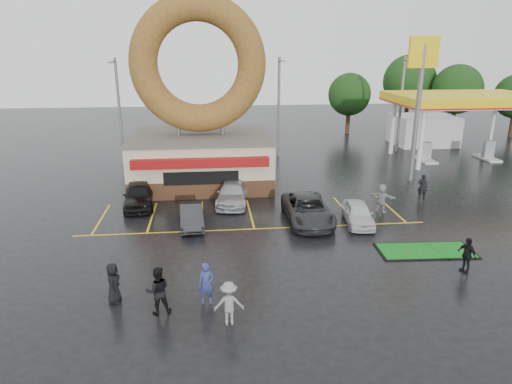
{
  "coord_description": "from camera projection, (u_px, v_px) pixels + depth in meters",
  "views": [
    {
      "loc": [
        -2.39,
        -20.48,
        9.89
      ],
      "look_at": [
        0.1,
        3.4,
        2.2
      ],
      "focal_mm": 32.0,
      "sensor_mm": 36.0,
      "label": 1
    }
  ],
  "objects": [
    {
      "name": "streetlight_left",
      "position": [
        119.0,
        109.0,
        39.07
      ],
      "size": [
        0.4,
        2.21,
        9.0
      ],
      "color": "slate",
      "rests_on": "ground"
    },
    {
      "name": "car_dgrey",
      "position": [
        191.0,
        216.0,
        26.17
      ],
      "size": [
        1.53,
        3.77,
        1.21
      ],
      "primitive_type": "imported",
      "rotation": [
        0.0,
        0.0,
        0.07
      ],
      "color": "#2A2A2C",
      "rests_on": "ground"
    },
    {
      "name": "shell_sign",
      "position": [
        421.0,
        83.0,
        33.04
      ],
      "size": [
        2.2,
        0.36,
        10.6
      ],
      "color": "slate",
      "rests_on": "ground"
    },
    {
      "name": "person_cameraman",
      "position": [
        467.0,
        255.0,
        20.75
      ],
      "size": [
        0.71,
        1.06,
        1.67
      ],
      "primitive_type": "imported",
      "rotation": [
        0.0,
        0.0,
        -1.23
      ],
      "color": "black",
      "rests_on": "ground"
    },
    {
      "name": "car_black",
      "position": [
        138.0,
        195.0,
        29.3
      ],
      "size": [
        2.31,
        4.74,
        1.56
      ],
      "primitive_type": "imported",
      "rotation": [
        0.0,
        0.0,
        0.11
      ],
      "color": "black",
      "rests_on": "ground"
    },
    {
      "name": "car_white",
      "position": [
        358.0,
        213.0,
        26.45
      ],
      "size": [
        1.94,
        3.89,
        1.27
      ],
      "primitive_type": "imported",
      "rotation": [
        0.0,
        0.0,
        -0.12
      ],
      "color": "silver",
      "rests_on": "ground"
    },
    {
      "name": "ground",
      "position": [
        261.0,
        255.0,
        22.65
      ],
      "size": [
        120.0,
        120.0,
        0.0
      ],
      "primitive_type": "plane",
      "color": "black",
      "rests_on": "ground"
    },
    {
      "name": "streetlight_right",
      "position": [
        401.0,
        102.0,
        43.53
      ],
      "size": [
        0.4,
        2.21,
        9.0
      ],
      "color": "slate",
      "rests_on": "ground"
    },
    {
      "name": "tree_far_a",
      "position": [
        457.0,
        89.0,
        52.04
      ],
      "size": [
        5.6,
        5.6,
        8.0
      ],
      "color": "#332114",
      "rests_on": "ground"
    },
    {
      "name": "donut_shop",
      "position": [
        200.0,
        124.0,
        33.28
      ],
      "size": [
        10.2,
        8.7,
        13.5
      ],
      "color": "#472B19",
      "rests_on": "ground"
    },
    {
      "name": "person_walker_near",
      "position": [
        382.0,
        198.0,
        28.3
      ],
      "size": [
        1.66,
        1.44,
        1.81
      ],
      "primitive_type": "imported",
      "rotation": [
        0.0,
        0.0,
        2.49
      ],
      "color": "#98979A",
      "rests_on": "ground"
    },
    {
      "name": "person_blackjkt",
      "position": [
        158.0,
        291.0,
        17.45
      ],
      "size": [
        1.06,
        0.89,
        1.94
      ],
      "primitive_type": "imported",
      "rotation": [
        0.0,
        0.0,
        3.32
      ],
      "color": "black",
      "rests_on": "ground"
    },
    {
      "name": "dumpster",
      "position": [
        143.0,
        174.0,
        34.65
      ],
      "size": [
        1.95,
        1.44,
        1.3
      ],
      "primitive_type": "cube",
      "rotation": [
        0.0,
        0.0,
        0.14
      ],
      "color": "#173D1F",
      "rests_on": "ground"
    },
    {
      "name": "tree_far_d",
      "position": [
        349.0,
        95.0,
        52.96
      ],
      "size": [
        4.9,
        4.9,
        7.0
      ],
      "color": "#332114",
      "rests_on": "ground"
    },
    {
      "name": "car_silver",
      "position": [
        232.0,
        193.0,
        29.92
      ],
      "size": [
        2.46,
        4.89,
        1.36
      ],
      "primitive_type": "imported",
      "rotation": [
        0.0,
        0.0,
        -0.12
      ],
      "color": "#AFB0B5",
      "rests_on": "ground"
    },
    {
      "name": "gas_station",
      "position": [
        445.0,
        114.0,
        43.32
      ],
      "size": [
        12.3,
        13.65,
        5.9
      ],
      "color": "silver",
      "rests_on": "ground"
    },
    {
      "name": "person_blue",
      "position": [
        206.0,
        284.0,
        18.18
      ],
      "size": [
        0.65,
        0.45,
        1.73
      ],
      "primitive_type": "imported",
      "rotation": [
        0.0,
        0.0,
        -0.05
      ],
      "color": "navy",
      "rests_on": "ground"
    },
    {
      "name": "person_bystander",
      "position": [
        113.0,
        283.0,
        18.25
      ],
      "size": [
        0.55,
        0.84,
        1.7
      ],
      "primitive_type": "imported",
      "rotation": [
        0.0,
        0.0,
        1.56
      ],
      "color": "black",
      "rests_on": "ground"
    },
    {
      "name": "tree_far_c",
      "position": [
        409.0,
        81.0,
        55.24
      ],
      "size": [
        6.3,
        6.3,
        9.0
      ],
      "color": "#332114",
      "rests_on": "ground"
    },
    {
      "name": "streetlight_mid",
      "position": [
        279.0,
        105.0,
        41.4
      ],
      "size": [
        0.4,
        2.21,
        9.0
      ],
      "color": "slate",
      "rests_on": "ground"
    },
    {
      "name": "person_walker_far",
      "position": [
        423.0,
        187.0,
        30.69
      ],
      "size": [
        0.75,
        0.67,
        1.73
      ],
      "primitive_type": "imported",
      "rotation": [
        0.0,
        0.0,
        2.64
      ],
      "color": "black",
      "rests_on": "ground"
    },
    {
      "name": "person_hoodie",
      "position": [
        229.0,
        303.0,
        16.79
      ],
      "size": [
        1.11,
        0.64,
        1.72
      ],
      "primitive_type": "imported",
      "rotation": [
        0.0,
        0.0,
        3.13
      ],
      "color": "gray",
      "rests_on": "ground"
    },
    {
      "name": "car_grey",
      "position": [
        307.0,
        209.0,
        26.76
      ],
      "size": [
        2.57,
        5.46,
        1.51
      ],
      "primitive_type": "imported",
      "rotation": [
        0.0,
        0.0,
        -0.01
      ],
      "color": "#2E2E30",
      "rests_on": "ground"
    },
    {
      "name": "putting_green",
      "position": [
        426.0,
        251.0,
        23.02
      ],
      "size": [
        4.89,
        2.31,
        0.6
      ],
      "color": "black",
      "rests_on": "ground"
    }
  ]
}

